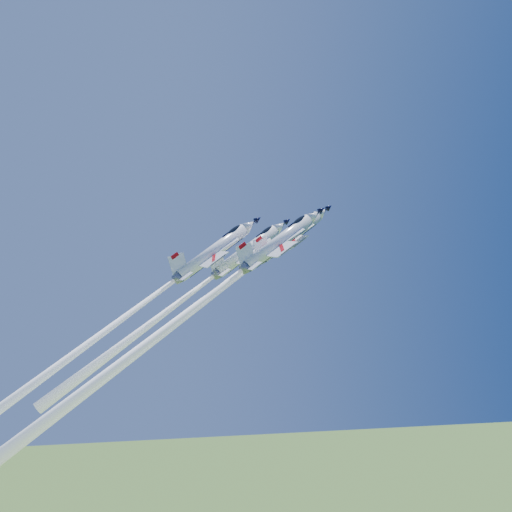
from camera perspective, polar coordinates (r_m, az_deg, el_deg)
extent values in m
cylinder|color=white|center=(94.82, 3.51, 1.97)|extent=(8.83, 4.47, 10.91)
cone|color=white|center=(97.58, 6.64, 4.34)|extent=(3.14, 2.45, 3.13)
cone|color=black|center=(98.28, 7.34, 4.87)|extent=(1.58, 1.23, 1.57)
cone|color=slate|center=(92.68, 0.48, -0.34)|extent=(2.50, 2.22, 2.26)
ellipsoid|color=black|center=(96.38, 5.35, 3.87)|extent=(3.06, 1.49, 2.64)
cube|color=black|center=(95.73, 4.61, 3.50)|extent=(1.09, 0.31, 0.93)
cube|color=white|center=(94.46, 3.04, 1.43)|extent=(4.86, 9.90, 3.64)
cube|color=white|center=(96.83, 4.26, 2.66)|extent=(2.85, 1.51, 2.18)
cube|color=white|center=(94.60, 4.95, 2.65)|extent=(2.85, 1.51, 2.18)
cube|color=white|center=(92.99, 0.96, -0.05)|extent=(2.54, 5.45, 1.91)
cube|color=white|center=(92.66, 0.57, 0.90)|extent=(3.69, 0.92, 3.85)
cube|color=#A7080D|center=(92.42, 0.28, 1.69)|extent=(1.31, 0.37, 1.18)
cube|color=black|center=(95.06, 3.79, 1.51)|extent=(8.17, 1.24, 6.20)
sphere|color=white|center=(92.61, 0.36, -0.43)|extent=(1.06, 0.85, 1.04)
cone|color=white|center=(88.67, -11.98, -9.67)|extent=(30.40, 12.07, 40.40)
cylinder|color=white|center=(102.18, -0.85, 0.52)|extent=(9.71, 4.91, 11.99)
cone|color=white|center=(104.67, 2.45, 2.99)|extent=(3.45, 2.69, 3.44)
cone|color=black|center=(105.33, 3.20, 3.55)|extent=(1.73, 1.36, 1.73)
cone|color=slate|center=(100.38, -4.02, -1.86)|extent=(2.74, 2.44, 2.48)
ellipsoid|color=black|center=(103.56, 1.09, 2.49)|extent=(3.36, 1.64, 2.90)
cube|color=black|center=(102.96, 0.31, 2.09)|extent=(1.19, 0.34, 1.02)
cube|color=white|center=(101.88, -1.34, -0.04)|extent=(5.34, 10.88, 4.00)
cube|color=white|center=(104.26, 0.01, 1.25)|extent=(3.13, 1.66, 2.39)
cube|color=white|center=(101.72, 0.60, 1.21)|extent=(3.13, 1.66, 2.39)
cube|color=white|center=(100.64, -3.52, -1.56)|extent=(2.79, 5.99, 2.09)
cube|color=white|center=(100.28, -3.93, -0.61)|extent=(4.05, 1.01, 4.23)
cube|color=#A7080D|center=(100.02, -4.24, 0.20)|extent=(1.44, 0.41, 1.30)
cube|color=black|center=(102.44, -0.55, 0.06)|extent=(8.98, 1.36, 6.82)
sphere|color=white|center=(100.32, -4.14, -1.95)|extent=(1.16, 0.94, 1.14)
cone|color=white|center=(98.07, -12.36, -8.02)|extent=(22.72, 9.46, 29.81)
cylinder|color=white|center=(90.24, 2.29, 1.36)|extent=(9.44, 4.78, 11.66)
cone|color=white|center=(93.06, 5.82, 4.04)|extent=(3.35, 2.62, 3.35)
cone|color=black|center=(93.79, 6.62, 4.64)|extent=(1.69, 1.32, 1.68)
cone|color=slate|center=(88.15, -1.15, -1.25)|extent=(2.67, 2.37, 2.41)
ellipsoid|color=black|center=(91.82, 4.37, 3.51)|extent=(3.27, 1.59, 2.82)
cube|color=black|center=(91.15, 3.53, 3.09)|extent=(1.16, 0.33, 0.99)
cube|color=white|center=(89.89, 1.76, 0.76)|extent=(5.19, 10.58, 3.89)
cube|color=white|center=(92.36, 3.16, 2.15)|extent=(3.05, 1.62, 2.33)
cube|color=white|center=(89.94, 3.90, 2.13)|extent=(3.05, 1.62, 2.33)
cube|color=white|center=(88.45, -0.61, -0.92)|extent=(2.71, 5.82, 2.04)
cube|color=white|center=(88.08, -1.05, 0.14)|extent=(3.94, 0.98, 4.11)
cube|color=#A7080D|center=(87.83, -1.38, 1.03)|extent=(1.40, 0.40, 1.27)
cube|color=black|center=(90.50, 2.60, 0.85)|extent=(8.73, 1.32, 6.63)
sphere|color=white|center=(88.08, -1.28, -1.35)|extent=(1.13, 0.91, 1.11)
cone|color=white|center=(85.30, -16.70, -12.66)|extent=(35.39, 13.92, 47.14)
cylinder|color=white|center=(93.73, -4.33, 0.38)|extent=(9.78, 4.95, 12.08)
cone|color=white|center=(95.89, -0.63, 3.10)|extent=(3.47, 2.71, 3.47)
cone|color=black|center=(96.48, 0.21, 3.71)|extent=(1.75, 1.37, 1.74)
cone|color=slate|center=(92.29, -7.88, -2.23)|extent=(2.77, 2.46, 2.50)
ellipsoid|color=black|center=(94.90, -2.16, 2.55)|extent=(3.39, 1.65, 2.93)
cube|color=black|center=(94.38, -3.04, 2.11)|extent=(1.20, 0.35, 1.02)
cube|color=white|center=(93.49, -4.88, -0.23)|extent=(5.38, 10.96, 4.03)
cube|color=white|center=(95.72, -3.32, 1.19)|extent=(3.16, 1.67, 2.41)
cube|color=white|center=(93.10, -2.76, 1.14)|extent=(3.16, 1.67, 2.41)
cube|color=white|center=(92.49, -7.32, -1.90)|extent=(2.81, 6.03, 2.11)
cube|color=white|center=(92.17, -7.78, -0.86)|extent=(4.09, 1.02, 4.26)
cube|color=#A7080D|center=(91.95, -8.13, 0.02)|extent=(1.45, 0.41, 1.31)
cube|color=black|center=(93.95, -4.00, -0.13)|extent=(9.05, 1.37, 6.87)
sphere|color=white|center=(92.25, -8.02, -2.33)|extent=(1.17, 0.95, 1.15)
cone|color=white|center=(91.87, -21.39, -11.85)|extent=(32.44, 12.92, 43.07)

